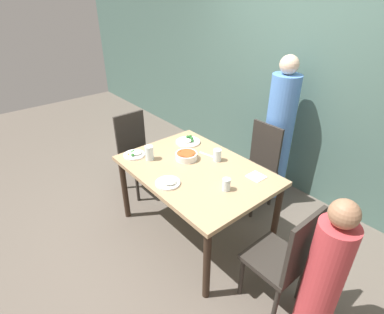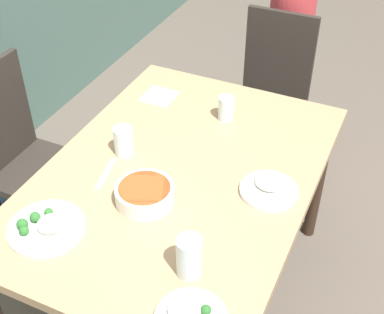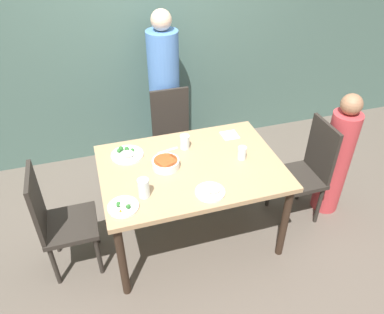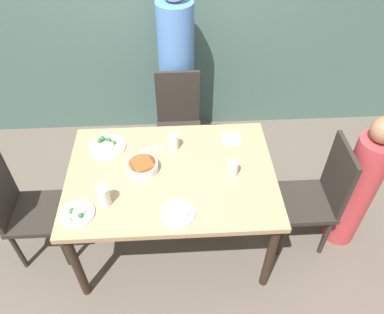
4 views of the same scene
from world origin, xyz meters
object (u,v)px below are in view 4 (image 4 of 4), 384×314
Objects in this scene: chair_adult_spot at (179,123)px; person_adult at (177,78)px; person_child at (358,188)px; glass_water_tall at (173,142)px; plate_rice_adult at (107,146)px; bowl_curry at (142,166)px; chair_child_spot at (317,195)px.

person_adult reaches higher than chair_adult_spot.
glass_water_tall is at bearing 167.48° from person_child.
person_adult is 1.76m from person_child.
chair_adult_spot is 0.82m from plate_rice_adult.
plate_rice_adult is at bearing 169.88° from person_child.
glass_water_tall is at bearing 44.42° from bowl_curry.
person_adult is 6.28× the size of plate_rice_adult.
chair_adult_spot and chair_child_spot have the same top height.
chair_adult_spot is at bearing 85.30° from glass_water_tall.
person_adult reaches higher than chair_child_spot.
chair_child_spot is 3.65× the size of plate_rice_adult.
person_adult is 13.80× the size of glass_water_tall.
person_child is at bearing 90.00° from chair_child_spot.
chair_adult_spot is at bearing -132.07° from chair_child_spot.
glass_water_tall reaches higher than plate_rice_adult.
person_child is (1.27, -0.88, 0.05)m from chair_adult_spot.
chair_adult_spot is 1.55m from person_child.
chair_adult_spot is at bearing -90.00° from person_adult.
person_child is 1.37m from glass_water_tall.
chair_adult_spot is 0.89m from bowl_curry.
bowl_curry is 0.81× the size of plate_rice_adult.
bowl_curry is (-0.26, -0.80, 0.28)m from chair_adult_spot.
bowl_curry is at bearing -108.13° from chair_adult_spot.
chair_adult_spot reaches higher than plate_rice_adult.
person_child reaches higher than glass_water_tall.
chair_child_spot is at bearing -50.84° from person_adult.
chair_child_spot is 4.51× the size of bowl_curry.
chair_adult_spot reaches higher than glass_water_tall.
bowl_curry is 1.78× the size of glass_water_tall.
chair_child_spot is 1.28m from bowl_curry.
bowl_curry is (-1.24, 0.08, 0.28)m from chair_child_spot.
chair_child_spot is 0.58× the size of person_adult.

